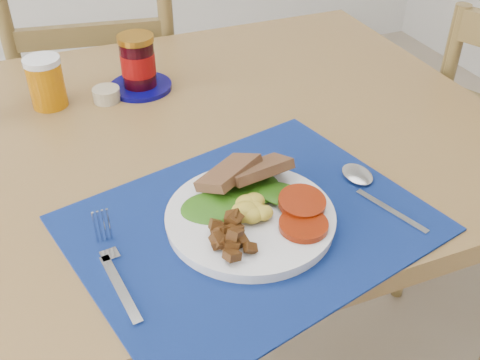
{
  "coord_description": "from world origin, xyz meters",
  "views": [
    {
      "loc": [
        -0.13,
        -0.66,
        1.29
      ],
      "look_at": [
        0.12,
        -0.05,
        0.8
      ],
      "focal_mm": 42.0,
      "sensor_mm": 36.0,
      "label": 1
    }
  ],
  "objects_px": {
    "breakfast_plate": "(248,216)",
    "jam_on_saucer": "(138,66)",
    "juice_glass": "(46,84)",
    "chair_far": "(98,71)"
  },
  "relations": [
    {
      "from": "juice_glass",
      "to": "jam_on_saucer",
      "type": "xyz_separation_m",
      "value": [
        0.18,
        0.0,
        0.0
      ]
    },
    {
      "from": "chair_far",
      "to": "jam_on_saucer",
      "type": "height_order",
      "value": "chair_far"
    },
    {
      "from": "chair_far",
      "to": "jam_on_saucer",
      "type": "bearing_deg",
      "value": 103.17
    },
    {
      "from": "juice_glass",
      "to": "jam_on_saucer",
      "type": "distance_m",
      "value": 0.18
    },
    {
      "from": "chair_far",
      "to": "jam_on_saucer",
      "type": "xyz_separation_m",
      "value": [
        0.03,
        -0.44,
        0.2
      ]
    },
    {
      "from": "breakfast_plate",
      "to": "juice_glass",
      "type": "xyz_separation_m",
      "value": [
        -0.22,
        0.48,
        0.03
      ]
    },
    {
      "from": "breakfast_plate",
      "to": "jam_on_saucer",
      "type": "bearing_deg",
      "value": 71.4
    },
    {
      "from": "juice_glass",
      "to": "jam_on_saucer",
      "type": "height_order",
      "value": "jam_on_saucer"
    },
    {
      "from": "breakfast_plate",
      "to": "juice_glass",
      "type": "height_order",
      "value": "juice_glass"
    },
    {
      "from": "jam_on_saucer",
      "to": "chair_far",
      "type": "bearing_deg",
      "value": 93.84
    }
  ]
}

